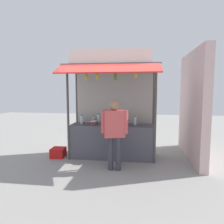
# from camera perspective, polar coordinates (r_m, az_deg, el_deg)

# --- Properties ---
(ground_plane) EXTENTS (20.00, 20.00, 0.00)m
(ground_plane) POSITION_cam_1_polar(r_m,az_deg,el_deg) (5.72, 0.00, -12.71)
(ground_plane) COLOR gray
(stall_counter) EXTENTS (2.25, 0.61, 0.92)m
(stall_counter) POSITION_cam_1_polar(r_m,az_deg,el_deg) (5.58, 0.00, -8.26)
(stall_counter) COLOR #4C4C56
(stall_counter) RESTS_ON ground
(stall_structure) EXTENTS (2.45, 1.50, 2.86)m
(stall_structure) POSITION_cam_1_polar(r_m,az_deg,el_deg) (5.54, 0.19, 4.81)
(stall_structure) COLOR #4C4742
(stall_structure) RESTS_ON ground
(water_bottle_center) EXTENTS (0.07, 0.07, 0.26)m
(water_bottle_center) POSITION_cam_1_polar(r_m,az_deg,el_deg) (5.67, -8.59, -2.14)
(water_bottle_center) COLOR silver
(water_bottle_center) RESTS_ON stall_counter
(water_bottle_back_right) EXTENTS (0.07, 0.07, 0.26)m
(water_bottle_back_right) POSITION_cam_1_polar(r_m,az_deg,el_deg) (5.58, -2.00, -2.23)
(water_bottle_back_right) COLOR silver
(water_bottle_back_right) RESTS_ON stall_counter
(water_bottle_right) EXTENTS (0.08, 0.08, 0.28)m
(water_bottle_right) POSITION_cam_1_polar(r_m,az_deg,el_deg) (5.75, -3.84, -1.86)
(water_bottle_right) COLOR silver
(water_bottle_right) RESTS_ON stall_counter
(water_bottle_far_left) EXTENTS (0.07, 0.07, 0.25)m
(water_bottle_far_left) POSITION_cam_1_polar(r_m,az_deg,el_deg) (5.49, 6.56, -2.44)
(water_bottle_far_left) COLOR silver
(water_bottle_far_left) RESTS_ON stall_counter
(water_bottle_mid_left) EXTENTS (0.06, 0.06, 0.22)m
(water_bottle_mid_left) POSITION_cam_1_polar(r_m,az_deg,el_deg) (5.80, -5.35, -2.09)
(water_bottle_mid_left) COLOR silver
(water_bottle_mid_left) RESTS_ON stall_counter
(magazine_stack_far_right) EXTENTS (0.21, 0.26, 0.04)m
(magazine_stack_far_right) POSITION_cam_1_polar(r_m,az_deg,el_deg) (5.24, 0.50, -3.90)
(magazine_stack_far_right) COLOR purple
(magazine_stack_far_right) RESTS_ON stall_counter
(magazine_stack_left) EXTENTS (0.22, 0.25, 0.09)m
(magazine_stack_left) POSITION_cam_1_polar(r_m,az_deg,el_deg) (5.57, -5.23, -3.03)
(magazine_stack_left) COLOR black
(magazine_stack_left) RESTS_ON stall_counter
(banana_bunch_leftmost) EXTENTS (0.08, 0.08, 0.26)m
(banana_bunch_leftmost) POSITION_cam_1_polar(r_m,az_deg,el_deg) (5.07, -4.21, 9.92)
(banana_bunch_leftmost) COLOR #332D23
(banana_bunch_rightmost) EXTENTS (0.11, 0.10, 0.28)m
(banana_bunch_rightmost) POSITION_cam_1_polar(r_m,az_deg,el_deg) (4.99, 1.01, 9.87)
(banana_bunch_rightmost) COLOR #332D23
(banana_bunch_inner_right) EXTENTS (0.09, 0.08, 0.28)m
(banana_bunch_inner_right) POSITION_cam_1_polar(r_m,az_deg,el_deg) (5.13, -7.23, 9.61)
(banana_bunch_inner_right) COLOR #332D23
(banana_bunch_inner_left) EXTENTS (0.09, 0.09, 0.23)m
(banana_bunch_inner_left) POSITION_cam_1_polar(r_m,az_deg,el_deg) (4.96, 6.74, 10.29)
(banana_bunch_inner_left) COLOR #332D23
(vendor_person) EXTENTS (0.62, 0.32, 1.64)m
(vendor_person) POSITION_cam_1_polar(r_m,az_deg,el_deg) (4.61, 0.71, -4.67)
(vendor_person) COLOR #383842
(vendor_person) RESTS_ON ground
(plastic_crate) EXTENTS (0.37, 0.37, 0.25)m
(plastic_crate) POSITION_cam_1_polar(r_m,az_deg,el_deg) (5.89, -14.99, -11.04)
(plastic_crate) COLOR red
(plastic_crate) RESTS_ON ground
(neighbour_wall) EXTENTS (0.20, 2.40, 2.86)m
(neighbour_wall) POSITION_cam_1_polar(r_m,az_deg,el_deg) (5.85, 21.85, 1.64)
(neighbour_wall) COLOR beige
(neighbour_wall) RESTS_ON ground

